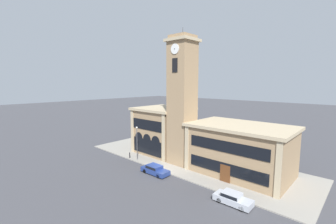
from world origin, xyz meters
The scene contains 9 objects.
ground_plane centered at (0.00, 0.00, 0.00)m, with size 300.00×300.00×0.00m, color #424247.
sidewalk_kerb centered at (0.00, 6.96, 0.07)m, with size 40.76×13.92×0.15m.
clock_tower centered at (0.00, 5.01, 10.76)m, with size 4.44×4.44×22.61m.
town_hall_left_wing centered at (-6.76, 7.50, 4.53)m, with size 9.89×9.47×9.00m.
town_hall_right_wing centered at (9.27, 7.51, 3.82)m, with size 14.91×9.47×7.59m.
parked_car_near centered at (-0.14, -1.30, 0.70)m, with size 4.63×1.96×1.34m.
parked_car_mid centered at (12.60, -1.30, 0.71)m, with size 4.35×1.88×1.36m.
street_lamp centered at (-6.75, 0.73, 4.07)m, with size 0.36×0.36×6.02m.
bollard centered at (-8.53, 0.43, 0.67)m, with size 0.18×0.18×1.06m.
Camera 1 is at (23.50, -24.09, 13.75)m, focal length 24.00 mm.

